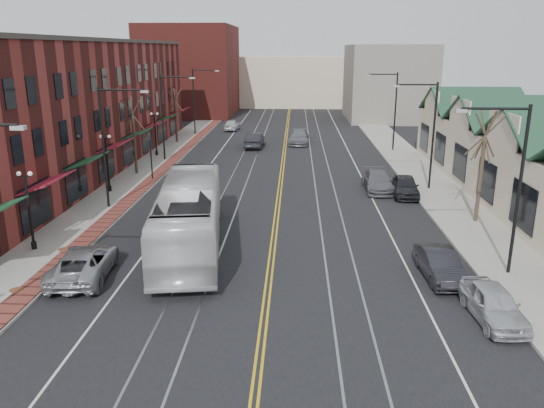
# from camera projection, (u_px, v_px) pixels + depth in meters

# --- Properties ---
(ground) EXTENTS (160.00, 160.00, 0.00)m
(ground) POSITION_uv_depth(u_px,v_px,m) (262.00, 334.00, 20.32)
(ground) COLOR black
(ground) RESTS_ON ground
(sidewalk_left) EXTENTS (4.00, 120.00, 0.15)m
(sidewalk_left) POSITION_uv_depth(u_px,v_px,m) (120.00, 192.00, 39.98)
(sidewalk_left) COLOR gray
(sidewalk_left) RESTS_ON ground
(sidewalk_right) EXTENTS (4.00, 120.00, 0.15)m
(sidewalk_right) POSITION_uv_depth(u_px,v_px,m) (442.00, 196.00, 38.94)
(sidewalk_right) COLOR gray
(sidewalk_right) RESTS_ON ground
(building_left) EXTENTS (10.00, 50.00, 11.00)m
(building_left) POSITION_uv_depth(u_px,v_px,m) (61.00, 109.00, 45.45)
(building_left) COLOR maroon
(building_left) RESTS_ON ground
(building_right) EXTENTS (8.00, 36.00, 4.60)m
(building_right) POSITION_uv_depth(u_px,v_px,m) (529.00, 167.00, 38.06)
(building_right) COLOR beige
(building_right) RESTS_ON ground
(backdrop_left) EXTENTS (14.00, 18.00, 14.00)m
(backdrop_left) POSITION_uv_depth(u_px,v_px,m) (191.00, 71.00, 86.10)
(backdrop_left) COLOR maroon
(backdrop_left) RESTS_ON ground
(backdrop_mid) EXTENTS (22.00, 14.00, 9.00)m
(backdrop_mid) POSITION_uv_depth(u_px,v_px,m) (290.00, 81.00, 100.49)
(backdrop_mid) COLOR beige
(backdrop_mid) RESTS_ON ground
(backdrop_right) EXTENTS (12.00, 16.00, 11.00)m
(backdrop_right) POSITION_uv_depth(u_px,v_px,m) (387.00, 82.00, 80.40)
(backdrop_right) COLOR slate
(backdrop_right) RESTS_ON ground
(streetlight_l_1) EXTENTS (3.33, 0.25, 8.00)m
(streetlight_l_1) POSITION_uv_depth(u_px,v_px,m) (109.00, 135.00, 34.70)
(streetlight_l_1) COLOR black
(streetlight_l_1) RESTS_ON sidewalk_left
(streetlight_l_2) EXTENTS (3.33, 0.25, 8.00)m
(streetlight_l_2) POSITION_uv_depth(u_px,v_px,m) (167.00, 109.00, 50.03)
(streetlight_l_2) COLOR black
(streetlight_l_2) RESTS_ON sidewalk_left
(streetlight_l_3) EXTENTS (3.33, 0.25, 8.00)m
(streetlight_l_3) POSITION_uv_depth(u_px,v_px,m) (197.00, 94.00, 65.37)
(streetlight_l_3) COLOR black
(streetlight_l_3) RESTS_ON sidewalk_left
(streetlight_r_0) EXTENTS (3.33, 0.25, 8.00)m
(streetlight_r_0) POSITION_uv_depth(u_px,v_px,m) (511.00, 173.00, 24.17)
(streetlight_r_0) COLOR black
(streetlight_r_0) RESTS_ON sidewalk_right
(streetlight_r_1) EXTENTS (3.33, 0.25, 8.00)m
(streetlight_r_1) POSITION_uv_depth(u_px,v_px,m) (428.00, 125.00, 39.50)
(streetlight_r_1) COLOR black
(streetlight_r_1) RESTS_ON sidewalk_right
(streetlight_r_2) EXTENTS (3.33, 0.25, 8.00)m
(streetlight_r_2) POSITION_uv_depth(u_px,v_px,m) (391.00, 103.00, 54.83)
(streetlight_r_2) COLOR black
(streetlight_r_2) RESTS_ON sidewalk_right
(lamppost_l_1) EXTENTS (0.84, 0.28, 4.27)m
(lamppost_l_1) POSITION_uv_depth(u_px,v_px,m) (30.00, 212.00, 27.91)
(lamppost_l_1) COLOR black
(lamppost_l_1) RESTS_ON sidewalk_left
(lamppost_l_2) EXTENTS (0.84, 0.28, 4.27)m
(lamppost_l_2) POSITION_uv_depth(u_px,v_px,m) (108.00, 164.00, 39.41)
(lamppost_l_2) COLOR black
(lamppost_l_2) RESTS_ON sidewalk_left
(lamppost_l_3) EXTENTS (0.84, 0.28, 4.27)m
(lamppost_l_3) POSITION_uv_depth(u_px,v_px,m) (156.00, 135.00, 52.83)
(lamppost_l_3) COLOR black
(lamppost_l_3) RESTS_ON sidewalk_left
(tree_left_near) EXTENTS (1.78, 1.37, 6.48)m
(tree_left_near) POSITION_uv_depth(u_px,v_px,m) (134.00, 134.00, 44.78)
(tree_left_near) COLOR #382B21
(tree_left_near) RESTS_ON sidewalk_left
(tree_left_far) EXTENTS (1.66, 1.28, 6.02)m
(tree_left_far) POSITION_uv_depth(u_px,v_px,m) (176.00, 114.00, 60.17)
(tree_left_far) COLOR #382B21
(tree_left_far) RESTS_ON sidewalk_left
(tree_right_mid) EXTENTS (1.90, 1.46, 6.93)m
(tree_right_mid) POSITION_uv_depth(u_px,v_px,m) (482.00, 164.00, 32.13)
(tree_right_mid) COLOR #382B21
(tree_right_mid) RESTS_ON sidewalk_right
(manhole_mid) EXTENTS (0.60, 0.60, 0.02)m
(manhole_mid) POSITION_uv_depth(u_px,v_px,m) (16.00, 290.00, 23.63)
(manhole_mid) COLOR #592D19
(manhole_mid) RESTS_ON sidewalk_left
(manhole_far) EXTENTS (0.60, 0.60, 0.02)m
(manhole_far) POSITION_uv_depth(u_px,v_px,m) (64.00, 249.00, 28.42)
(manhole_far) COLOR #592D19
(manhole_far) RESTS_ON sidewalk_left
(traffic_signal) EXTENTS (0.18, 0.15, 3.80)m
(traffic_signal) POSITION_uv_depth(u_px,v_px,m) (151.00, 153.00, 43.11)
(traffic_signal) COLOR black
(traffic_signal) RESTS_ON sidewalk_left
(transit_bus) EXTENTS (4.77, 13.50, 3.68)m
(transit_bus) POSITION_uv_depth(u_px,v_px,m) (189.00, 216.00, 28.49)
(transit_bus) COLOR silver
(transit_bus) RESTS_ON ground
(parked_suv) EXTENTS (2.94, 5.51, 1.47)m
(parked_suv) POSITION_uv_depth(u_px,v_px,m) (84.00, 263.00, 25.06)
(parked_suv) COLOR #A0A2A7
(parked_suv) RESTS_ON ground
(parked_car_a) EXTENTS (1.92, 4.25, 1.42)m
(parked_car_a) POSITION_uv_depth(u_px,v_px,m) (493.00, 304.00, 21.16)
(parked_car_a) COLOR #B9BBC1
(parked_car_a) RESTS_ON ground
(parked_car_b) EXTENTS (1.69, 4.32, 1.40)m
(parked_car_b) POSITION_uv_depth(u_px,v_px,m) (440.00, 265.00, 24.98)
(parked_car_b) COLOR black
(parked_car_b) RESTS_ON ground
(parked_car_c) EXTENTS (2.08, 5.08, 1.47)m
(parked_car_c) POSITION_uv_depth(u_px,v_px,m) (378.00, 181.00, 40.51)
(parked_car_c) COLOR slate
(parked_car_c) RESTS_ON ground
(parked_car_d) EXTENTS (2.16, 4.59, 1.52)m
(parked_car_d) POSITION_uv_depth(u_px,v_px,m) (405.00, 186.00, 39.00)
(parked_car_d) COLOR black
(parked_car_d) RESTS_ON ground
(distant_car_left) EXTENTS (1.87, 5.02, 1.64)m
(distant_car_left) POSITION_uv_depth(u_px,v_px,m) (254.00, 140.00, 58.05)
(distant_car_left) COLOR #222227
(distant_car_left) RESTS_ON ground
(distant_car_right) EXTENTS (2.49, 5.48, 1.55)m
(distant_car_right) POSITION_uv_depth(u_px,v_px,m) (299.00, 137.00, 60.24)
(distant_car_right) COLOR slate
(distant_car_right) RESTS_ON ground
(distant_car_far) EXTENTS (1.95, 4.45, 1.49)m
(distant_car_far) POSITION_uv_depth(u_px,v_px,m) (232.00, 125.00, 70.28)
(distant_car_far) COLOR silver
(distant_car_far) RESTS_ON ground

